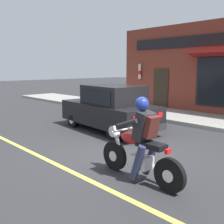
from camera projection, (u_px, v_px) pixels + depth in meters
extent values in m
plane|color=#2B2B2D|center=(122.00, 151.00, 6.87)|extent=(80.00, 80.00, 0.00)
cube|color=gray|center=(151.00, 112.00, 12.48)|extent=(2.60, 22.00, 0.14)
cube|color=#D1C64C|center=(8.00, 141.00, 7.77)|extent=(0.12, 19.80, 0.01)
cube|color=maroon|center=(222.00, 69.00, 11.37)|extent=(0.50, 10.87, 4.20)
cube|color=#2D2319|center=(161.00, 89.00, 13.48)|extent=(0.04, 0.90, 2.10)
cube|color=black|center=(221.00, 39.00, 10.97)|extent=(0.06, 9.24, 0.50)
cylinder|color=white|center=(140.00, 73.00, 14.25)|extent=(0.14, 0.14, 0.70)
cylinder|color=red|center=(140.00, 73.00, 14.25)|extent=(0.15, 0.15, 0.20)
sphere|color=silver|center=(140.00, 65.00, 14.19)|extent=(0.16, 0.16, 0.16)
cylinder|color=black|center=(115.00, 156.00, 5.54)|extent=(0.12, 0.62, 0.62)
cylinder|color=silver|center=(115.00, 156.00, 5.54)|extent=(0.13, 0.22, 0.22)
cylinder|color=black|center=(170.00, 175.00, 4.51)|extent=(0.12, 0.62, 0.62)
cylinder|color=silver|center=(170.00, 175.00, 4.51)|extent=(0.13, 0.22, 0.22)
cube|color=silver|center=(141.00, 161.00, 4.97)|extent=(0.29, 0.41, 0.24)
ellipsoid|color=#B21919|center=(132.00, 138.00, 5.09)|extent=(0.32, 0.53, 0.24)
cube|color=black|center=(151.00, 145.00, 4.74)|extent=(0.28, 0.57, 0.10)
cylinder|color=silver|center=(118.00, 142.00, 5.41)|extent=(0.08, 0.33, 0.68)
cylinder|color=silver|center=(122.00, 130.00, 5.28)|extent=(0.56, 0.06, 0.04)
sphere|color=silver|center=(116.00, 134.00, 5.42)|extent=(0.16, 0.16, 0.16)
cylinder|color=silver|center=(163.00, 170.00, 4.80)|extent=(0.10, 0.55, 0.08)
cube|color=red|center=(168.00, 151.00, 4.48)|extent=(0.12, 0.06, 0.08)
cylinder|color=#282D4C|center=(138.00, 162.00, 4.80)|extent=(0.15, 0.35, 0.71)
cylinder|color=#282D4C|center=(150.00, 158.00, 5.03)|extent=(0.15, 0.35, 0.71)
cube|color=#232328|center=(144.00, 126.00, 4.82)|extent=(0.35, 0.34, 0.57)
cylinder|color=#232328|center=(127.00, 124.00, 4.86)|extent=(0.11, 0.52, 0.26)
cylinder|color=#232328|center=(142.00, 121.00, 5.12)|extent=(0.11, 0.52, 0.26)
sphere|color=navy|center=(142.00, 104.00, 4.80)|extent=(0.26, 0.26, 0.26)
cube|color=#4C1E19|center=(151.00, 127.00, 4.70)|extent=(0.29, 0.25, 0.42)
cylinder|color=black|center=(73.00, 119.00, 9.58)|extent=(0.24, 0.61, 0.60)
cylinder|color=silver|center=(73.00, 119.00, 9.58)|extent=(0.23, 0.35, 0.33)
cylinder|color=black|center=(105.00, 115.00, 10.47)|extent=(0.24, 0.61, 0.60)
cylinder|color=silver|center=(105.00, 115.00, 10.47)|extent=(0.23, 0.35, 0.33)
cylinder|color=black|center=(115.00, 131.00, 7.73)|extent=(0.24, 0.61, 0.60)
cylinder|color=silver|center=(115.00, 131.00, 7.73)|extent=(0.23, 0.35, 0.33)
cylinder|color=black|center=(148.00, 125.00, 8.62)|extent=(0.24, 0.61, 0.60)
cylinder|color=silver|center=(148.00, 125.00, 8.62)|extent=(0.23, 0.35, 0.33)
cube|color=black|center=(109.00, 113.00, 9.05)|extent=(1.98, 3.84, 0.70)
cube|color=black|center=(113.00, 95.00, 8.75)|extent=(1.61, 2.03, 0.66)
cube|color=black|center=(98.00, 95.00, 9.43)|extent=(1.35, 0.47, 0.51)
cube|color=black|center=(96.00, 97.00, 8.31)|extent=(0.17, 1.52, 0.46)
cube|color=black|center=(129.00, 95.00, 9.20)|extent=(0.17, 1.52, 0.46)
cube|color=silver|center=(69.00, 105.00, 10.15)|extent=(0.24, 0.06, 0.14)
cube|color=red|center=(135.00, 119.00, 7.28)|extent=(0.20, 0.06, 0.16)
cube|color=silver|center=(91.00, 103.00, 10.78)|extent=(0.24, 0.06, 0.14)
cube|color=red|center=(160.00, 115.00, 7.91)|extent=(0.20, 0.06, 0.16)
cube|color=#28282B|center=(81.00, 113.00, 10.50)|extent=(1.61, 0.27, 0.20)
cube|color=#28282B|center=(147.00, 130.00, 7.68)|extent=(1.61, 0.27, 0.20)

